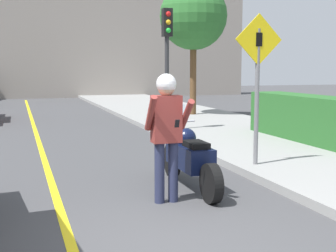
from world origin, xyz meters
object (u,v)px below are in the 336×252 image
Objects in this scene: motorcycle at (189,157)px; street_tree at (193,17)px; traffic_light at (167,46)px; crossing_sign at (258,75)px; person_biker at (166,124)px.

motorcycle is 0.47× the size of street_tree.
traffic_light is at bearing 75.55° from motorcycle.
crossing_sign is 0.80× the size of traffic_light.
traffic_light is (1.46, 5.67, 1.99)m from motorcycle.
street_tree is at bearing 60.06° from traffic_light.
person_biker is at bearing -147.64° from crossing_sign.
person_biker is 11.50m from street_tree.
street_tree reaches higher than crossing_sign.
street_tree reaches higher than motorcycle.
motorcycle is 10.89m from street_tree.
person_biker is 0.67× the size of crossing_sign.
crossing_sign is 5.01m from traffic_light.
motorcycle is 0.68× the size of traffic_light.
person_biker is 0.37× the size of street_tree.
traffic_light is (2.04, 6.30, 1.37)m from person_biker.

